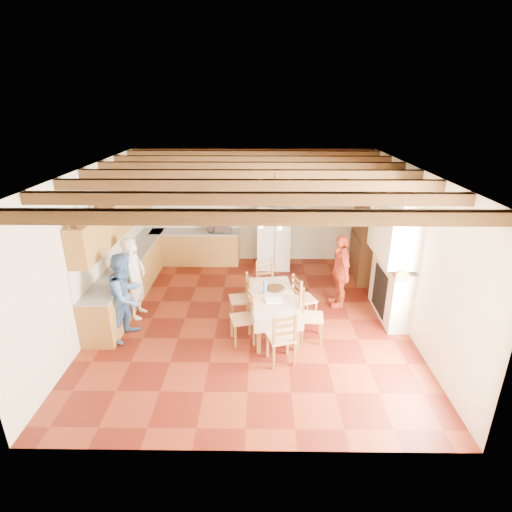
{
  "coord_description": "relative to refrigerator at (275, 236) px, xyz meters",
  "views": [
    {
      "loc": [
        0.19,
        -7.03,
        4.16
      ],
      "look_at": [
        0.1,
        0.3,
        1.25
      ],
      "focal_mm": 28.0,
      "sensor_mm": 36.0,
      "label": 1
    }
  ],
  "objects": [
    {
      "name": "chair_right_near",
      "position": [
        0.58,
        -3.43,
        -0.36
      ],
      "size": [
        0.44,
        0.46,
        0.96
      ],
      "primitive_type": null,
      "rotation": [
        0.0,
        0.0,
        1.48
      ],
      "color": "brown",
      "rests_on": "floor"
    },
    {
      "name": "wall_back",
      "position": [
        -0.55,
        0.53,
        0.66
      ],
      "size": [
        6.0,
        0.02,
        3.0
      ],
      "primitive_type": "cube",
      "color": "beige",
      "rests_on": "ground"
    },
    {
      "name": "wall_picture",
      "position": [
        1.0,
        0.5,
        1.01
      ],
      "size": [
        0.34,
        0.03,
        0.42
      ],
      "primitive_type": "cube",
      "color": "#312214",
      "rests_on": "ground"
    },
    {
      "name": "chair_right_far",
      "position": [
        0.5,
        -2.73,
        -0.36
      ],
      "size": [
        0.53,
        0.54,
        0.96
      ],
      "primitive_type": null,
      "rotation": [
        0.0,
        0.0,
        1.94
      ],
      "color": "brown",
      "rests_on": "floor"
    },
    {
      "name": "fireplace",
      "position": [
        2.17,
        -2.53,
        0.56
      ],
      "size": [
        0.56,
        1.6,
        2.8
      ],
      "primitive_type": null,
      "color": "beige",
      "rests_on": "ground"
    },
    {
      "name": "person_woman_red",
      "position": [
        1.31,
        -2.1,
        -0.05
      ],
      "size": [
        0.48,
        0.96,
        1.58
      ],
      "primitive_type": "imported",
      "rotation": [
        0.0,
        0.0,
        -1.47
      ],
      "color": "#BE3C1F",
      "rests_on": "floor"
    },
    {
      "name": "person_woman_blue",
      "position": [
        -2.79,
        -3.35,
        -0.02
      ],
      "size": [
        0.85,
        0.96,
        1.64
      ],
      "primitive_type": "imported",
      "rotation": [
        0.0,
        0.0,
        1.24
      ],
      "color": "#3E66A5",
      "rests_on": "floor"
    },
    {
      "name": "person_man",
      "position": [
        -2.85,
        -2.61,
        0.01
      ],
      "size": [
        0.42,
        0.63,
        1.69
      ],
      "primitive_type": "imported",
      "rotation": [
        0.0,
        0.0,
        1.54
      ],
      "color": "silver",
      "rests_on": "floor"
    },
    {
      "name": "refrigerator",
      "position": [
        0.0,
        0.0,
        0.0
      ],
      "size": [
        0.89,
        0.75,
        1.67
      ],
      "primitive_type": "cube",
      "rotation": [
        0.0,
        0.0,
        -0.08
      ],
      "color": "white",
      "rests_on": "floor"
    },
    {
      "name": "fridge_vase",
      "position": [
        -0.09,
        0.0,
        0.98
      ],
      "size": [
        0.3,
        0.3,
        0.28
      ],
      "primitive_type": "imported",
      "rotation": [
        0.0,
        0.0,
        0.13
      ],
      "color": "#331A10",
      "rests_on": "refrigerator"
    },
    {
      "name": "microwave",
      "position": [
        -1.42,
        0.22,
        0.23
      ],
      "size": [
        0.61,
        0.42,
        0.33
      ],
      "primitive_type": "imported",
      "rotation": [
        0.0,
        0.0,
        -0.03
      ],
      "color": "silver",
      "rests_on": "countertop_back"
    },
    {
      "name": "dining_table",
      "position": [
        -0.13,
        -3.1,
        -0.2
      ],
      "size": [
        1.03,
        1.74,
        0.72
      ],
      "rotation": [
        0.0,
        0.0,
        0.12
      ],
      "color": "silver",
      "rests_on": "floor"
    },
    {
      "name": "backsplash_left",
      "position": [
        -3.54,
        -1.68,
        0.36
      ],
      "size": [
        0.03,
        4.3,
        0.6
      ],
      "primitive_type": "cube",
      "color": "beige",
      "rests_on": "ground"
    },
    {
      "name": "ceiling_beams",
      "position": [
        -0.55,
        -2.73,
        2.07
      ],
      "size": [
        6.0,
        6.3,
        0.16
      ],
      "primitive_type": null,
      "color": "#3C2411",
      "rests_on": "ground"
    },
    {
      "name": "backsplash_back",
      "position": [
        -2.1,
        0.51,
        0.36
      ],
      "size": [
        2.3,
        0.03,
        0.6
      ],
      "primitive_type": "cube",
      "color": "beige",
      "rests_on": "ground"
    },
    {
      "name": "chair_left_far",
      "position": [
        -0.76,
        -2.75,
        -0.36
      ],
      "size": [
        0.48,
        0.49,
        0.96
      ],
      "primitive_type": null,
      "rotation": [
        0.0,
        0.0,
        -1.37
      ],
      "color": "brown",
      "rests_on": "floor"
    },
    {
      "name": "chair_end_far",
      "position": [
        -0.21,
        -2.05,
        -0.36
      ],
      "size": [
        0.54,
        0.53,
        0.96
      ],
      "primitive_type": null,
      "rotation": [
        0.0,
        0.0,
        0.37
      ],
      "color": "brown",
      "rests_on": "floor"
    },
    {
      "name": "wall_left",
      "position": [
        -3.56,
        -2.73,
        0.66
      ],
      "size": [
        0.02,
        6.5,
        3.0
      ],
      "primitive_type": "cube",
      "color": "beige",
      "rests_on": "ground"
    },
    {
      "name": "hutch",
      "position": [
        2.2,
        -0.65,
        0.35
      ],
      "size": [
        0.61,
        1.34,
        2.38
      ],
      "primitive_type": null,
      "rotation": [
        0.0,
        0.0,
        -0.04
      ],
      "color": "#331A10",
      "rests_on": "floor"
    },
    {
      "name": "countertop_left",
      "position": [
        -3.25,
        -1.68,
        0.04
      ],
      "size": [
        0.62,
        4.3,
        0.04
      ],
      "primitive_type": "cube",
      "color": "slate",
      "rests_on": "lower_cabinets_left"
    },
    {
      "name": "wall_front",
      "position": [
        -0.55,
        -5.99,
        0.66
      ],
      "size": [
        6.0,
        0.02,
        3.0
      ],
      "primitive_type": "cube",
      "color": "beige",
      "rests_on": "ground"
    },
    {
      "name": "countertop_back",
      "position": [
        -2.1,
        0.22,
        0.04
      ],
      "size": [
        2.34,
        0.62,
        0.04
      ],
      "primitive_type": "cube",
      "color": "slate",
      "rests_on": "lower_cabinets_back"
    },
    {
      "name": "floor",
      "position": [
        -0.55,
        -2.73,
        -0.85
      ],
      "size": [
        6.0,
        6.5,
        0.02
      ],
      "primitive_type": "cube",
      "color": "#53130B",
      "rests_on": "ground"
    },
    {
      "name": "lower_cabinets_left",
      "position": [
        -3.25,
        -1.68,
        -0.41
      ],
      "size": [
        0.6,
        4.3,
        0.86
      ],
      "primitive_type": "cube",
      "color": "brown",
      "rests_on": "ground"
    },
    {
      "name": "ceiling",
      "position": [
        -0.55,
        -2.73,
        2.17
      ],
      "size": [
        6.0,
        6.5,
        0.02
      ],
      "primitive_type": "cube",
      "color": "silver",
      "rests_on": "ground"
    },
    {
      "name": "wall_right",
      "position": [
        2.46,
        -2.73,
        0.66
      ],
      "size": [
        0.02,
        6.5,
        3.0
      ],
      "primitive_type": "cube",
      "color": "beige",
      "rests_on": "ground"
    },
    {
      "name": "chair_left_near",
      "position": [
        -0.68,
        -3.51,
        -0.36
      ],
      "size": [
        0.49,
        0.51,
        0.96
      ],
      "primitive_type": null,
      "rotation": [
        0.0,
        0.0,
        -1.32
      ],
      "color": "brown",
      "rests_on": "floor"
    },
    {
      "name": "chair_end_near",
      "position": [
        -0.01,
        -4.1,
        -0.36
      ],
      "size": [
        0.51,
        0.5,
        0.96
      ],
      "primitive_type": null,
      "rotation": [
        0.0,
        0.0,
        3.42
      ],
      "color": "brown",
      "rests_on": "floor"
    },
    {
      "name": "lower_cabinets_back",
      "position": [
        -2.1,
        0.22,
        -0.41
      ],
      "size": [
        2.3,
        0.6,
        0.86
      ],
      "primitive_type": "cube",
      "color": "brown",
      "rests_on": "ground"
    },
    {
      "name": "chandelier",
      "position": [
        -0.13,
        -3.1,
        1.41
      ],
      "size": [
        0.47,
        0.47,
        0.03
      ],
      "primitive_type": "torus",
      "color": "black",
      "rests_on": "ground"
    },
    {
      "name": "upper_cabinets",
      "position": [
        -3.38,
        -1.68,
        1.01
      ],
      "size": [
        0.35,
        4.2,
        0.7
      ],
      "primitive_type": "cube",
      "color": "brown",
      "rests_on": "ground"
    }
  ]
}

